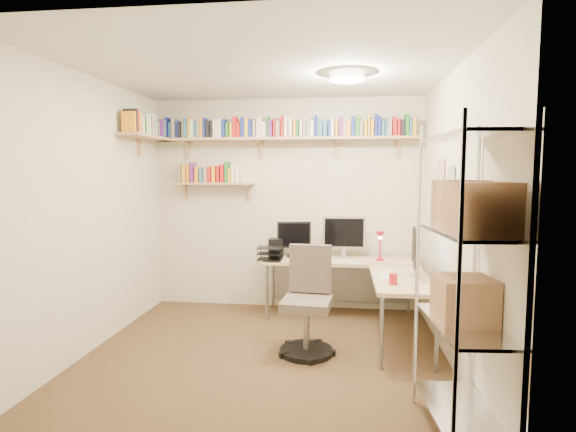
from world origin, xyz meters
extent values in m
plane|color=#4B3620|center=(0.00, 0.00, 0.00)|extent=(3.20, 3.20, 0.00)
cube|color=beige|center=(0.00, 1.50, 1.25)|extent=(3.20, 0.04, 2.50)
cube|color=beige|center=(-1.60, 0.00, 1.25)|extent=(0.04, 3.00, 2.50)
cube|color=beige|center=(1.60, 0.00, 1.25)|extent=(0.04, 3.00, 2.50)
cube|color=beige|center=(0.00, -1.50, 1.25)|extent=(3.20, 0.04, 2.50)
cube|color=silver|center=(0.00, 0.00, 2.50)|extent=(3.20, 3.00, 0.04)
cube|color=silver|center=(1.59, 0.55, 1.55)|extent=(0.01, 0.30, 0.42)
cube|color=white|center=(1.59, 0.15, 1.50)|extent=(0.01, 0.28, 0.38)
cylinder|color=#FFEAC6|center=(0.70, 0.20, 2.46)|extent=(0.30, 0.30, 0.06)
cube|color=tan|center=(0.00, 1.38, 2.02)|extent=(3.05, 0.25, 0.03)
cube|color=tan|center=(-1.48, 0.95, 2.02)|extent=(0.25, 1.00, 0.03)
cube|color=tan|center=(-0.85, 1.40, 1.50)|extent=(0.95, 0.20, 0.02)
cube|color=tan|center=(-1.20, 1.44, 1.95)|extent=(0.03, 0.20, 0.20)
cube|color=tan|center=(-0.30, 1.44, 1.95)|extent=(0.03, 0.20, 0.20)
cube|color=tan|center=(0.60, 1.44, 1.95)|extent=(0.03, 0.20, 0.20)
cube|color=tan|center=(1.30, 1.44, 1.95)|extent=(0.03, 0.20, 0.20)
cube|color=#2A7627|center=(-1.46, 1.38, 2.15)|extent=(0.04, 0.14, 0.22)
cube|color=navy|center=(-1.41, 1.38, 2.16)|extent=(0.03, 0.12, 0.25)
cube|color=teal|center=(-1.37, 1.38, 2.13)|extent=(0.03, 0.11, 0.19)
cube|color=gray|center=(-1.32, 1.38, 2.15)|extent=(0.04, 0.15, 0.24)
cube|color=navy|center=(-1.28, 1.38, 2.13)|extent=(0.02, 0.12, 0.20)
cube|color=black|center=(-1.25, 1.38, 2.12)|extent=(0.03, 0.14, 0.17)
cube|color=gray|center=(-1.21, 1.38, 2.13)|extent=(0.03, 0.11, 0.19)
cube|color=teal|center=(-1.17, 1.38, 2.15)|extent=(0.04, 0.15, 0.23)
cube|color=orange|center=(-1.13, 1.38, 2.15)|extent=(0.03, 0.14, 0.24)
cube|color=white|center=(-1.09, 1.38, 2.14)|extent=(0.04, 0.14, 0.22)
cube|color=teal|center=(-1.06, 1.38, 2.13)|extent=(0.03, 0.15, 0.18)
cube|color=gray|center=(-1.02, 1.38, 2.14)|extent=(0.04, 0.13, 0.22)
cube|color=orange|center=(-0.98, 1.38, 2.15)|extent=(0.03, 0.14, 0.23)
cube|color=navy|center=(-0.95, 1.38, 2.15)|extent=(0.03, 0.13, 0.24)
cube|color=black|center=(-0.91, 1.38, 2.14)|extent=(0.04, 0.14, 0.20)
cube|color=black|center=(-0.86, 1.38, 2.14)|extent=(0.04, 0.12, 0.20)
cube|color=white|center=(-0.83, 1.38, 2.14)|extent=(0.02, 0.14, 0.21)
cube|color=white|center=(-0.80, 1.38, 2.14)|extent=(0.02, 0.13, 0.20)
cube|color=white|center=(-0.76, 1.38, 2.15)|extent=(0.03, 0.11, 0.23)
cube|color=navy|center=(-0.72, 1.38, 2.14)|extent=(0.04, 0.13, 0.22)
cube|color=#2A7627|center=(-0.67, 1.38, 2.12)|extent=(0.03, 0.12, 0.18)
cube|color=gold|center=(-0.63, 1.38, 2.12)|extent=(0.03, 0.12, 0.18)
cube|color=red|center=(-0.59, 1.38, 2.16)|extent=(0.04, 0.12, 0.24)
cube|color=red|center=(-0.54, 1.38, 2.13)|extent=(0.04, 0.14, 0.18)
cube|color=navy|center=(-0.49, 1.38, 2.15)|extent=(0.04, 0.12, 0.23)
cube|color=gold|center=(-0.44, 1.38, 2.14)|extent=(0.04, 0.14, 0.22)
cube|color=navy|center=(-0.40, 1.38, 2.14)|extent=(0.04, 0.13, 0.21)
cube|color=gray|center=(-0.35, 1.38, 2.13)|extent=(0.03, 0.14, 0.19)
cube|color=white|center=(-0.31, 1.38, 2.15)|extent=(0.03, 0.14, 0.22)
cube|color=white|center=(-0.28, 1.38, 2.16)|extent=(0.02, 0.13, 0.24)
cube|color=white|center=(-0.24, 1.38, 2.12)|extent=(0.04, 0.14, 0.18)
cube|color=#2A7627|center=(-0.19, 1.38, 2.16)|extent=(0.03, 0.14, 0.24)
cube|color=#6A2383|center=(-0.16, 1.38, 2.13)|extent=(0.03, 0.15, 0.19)
cube|color=red|center=(-0.12, 1.38, 2.14)|extent=(0.03, 0.12, 0.21)
cube|color=gray|center=(-0.08, 1.38, 2.13)|extent=(0.04, 0.14, 0.19)
cube|color=red|center=(-0.03, 1.38, 2.16)|extent=(0.03, 0.11, 0.25)
cube|color=white|center=(0.02, 1.38, 2.15)|extent=(0.04, 0.14, 0.23)
cube|color=white|center=(0.07, 1.38, 2.15)|extent=(0.04, 0.12, 0.22)
cube|color=orange|center=(0.12, 1.38, 2.14)|extent=(0.03, 0.13, 0.21)
cube|color=#2A7627|center=(0.15, 1.38, 2.13)|extent=(0.02, 0.14, 0.19)
cube|color=white|center=(0.19, 1.38, 2.13)|extent=(0.03, 0.11, 0.18)
cube|color=gray|center=(0.23, 1.38, 2.13)|extent=(0.03, 0.13, 0.20)
cube|color=gray|center=(0.27, 1.38, 2.12)|extent=(0.04, 0.11, 0.18)
cube|color=white|center=(0.32, 1.38, 2.13)|extent=(0.04, 0.14, 0.18)
cube|color=navy|center=(0.36, 1.38, 2.16)|extent=(0.03, 0.13, 0.24)
cube|color=teal|center=(0.39, 1.38, 2.14)|extent=(0.03, 0.11, 0.22)
cube|color=teal|center=(0.42, 1.38, 2.13)|extent=(0.03, 0.13, 0.18)
cube|color=teal|center=(0.47, 1.38, 2.14)|extent=(0.04, 0.13, 0.21)
cube|color=navy|center=(0.51, 1.38, 2.13)|extent=(0.03, 0.14, 0.19)
cube|color=white|center=(0.55, 1.38, 2.14)|extent=(0.04, 0.15, 0.20)
cube|color=gold|center=(0.60, 1.38, 2.13)|extent=(0.03, 0.13, 0.20)
cube|color=#6A2383|center=(0.65, 1.38, 2.15)|extent=(0.04, 0.14, 0.22)
cube|color=gray|center=(0.69, 1.38, 2.13)|extent=(0.04, 0.14, 0.20)
cube|color=orange|center=(0.73, 1.38, 2.13)|extent=(0.04, 0.14, 0.18)
cube|color=navy|center=(0.78, 1.38, 2.15)|extent=(0.04, 0.13, 0.22)
cube|color=#2A7627|center=(0.83, 1.38, 2.16)|extent=(0.04, 0.12, 0.24)
cube|color=gray|center=(0.87, 1.38, 2.12)|extent=(0.04, 0.15, 0.17)
cube|color=gold|center=(0.92, 1.38, 2.13)|extent=(0.03, 0.12, 0.19)
cube|color=gold|center=(0.95, 1.38, 2.16)|extent=(0.02, 0.13, 0.24)
cube|color=orange|center=(0.99, 1.38, 2.13)|extent=(0.04, 0.14, 0.19)
cube|color=navy|center=(1.04, 1.38, 2.16)|extent=(0.03, 0.14, 0.25)
cube|color=navy|center=(1.07, 1.38, 2.15)|extent=(0.03, 0.13, 0.23)
cube|color=teal|center=(1.11, 1.38, 2.12)|extent=(0.03, 0.11, 0.17)
cube|color=teal|center=(1.15, 1.38, 2.14)|extent=(0.02, 0.12, 0.20)
cube|color=gray|center=(1.19, 1.38, 2.13)|extent=(0.04, 0.13, 0.19)
cube|color=red|center=(1.24, 1.38, 2.14)|extent=(0.04, 0.14, 0.22)
cube|color=red|center=(1.29, 1.38, 2.13)|extent=(0.03, 0.14, 0.19)
cube|color=black|center=(1.33, 1.38, 2.13)|extent=(0.04, 0.14, 0.18)
cube|color=#2A7627|center=(1.38, 1.38, 2.16)|extent=(0.04, 0.12, 0.24)
cube|color=teal|center=(1.41, 1.38, 2.14)|extent=(0.02, 0.15, 0.21)
cube|color=gold|center=(1.45, 1.38, 2.14)|extent=(0.04, 0.14, 0.20)
cube|color=orange|center=(-1.48, 0.51, 2.14)|extent=(0.14, 0.03, 0.21)
cube|color=black|center=(-1.48, 0.56, 2.15)|extent=(0.15, 0.03, 0.24)
cube|color=red|center=(-1.48, 0.60, 2.16)|extent=(0.13, 0.03, 0.24)
cube|color=gold|center=(-1.48, 0.64, 2.14)|extent=(0.14, 0.04, 0.22)
cube|color=gray|center=(-1.48, 0.68, 2.14)|extent=(0.13, 0.02, 0.22)
cube|color=white|center=(-1.48, 0.72, 2.13)|extent=(0.14, 0.03, 0.18)
cube|color=#2A7627|center=(-1.48, 0.76, 2.12)|extent=(0.15, 0.03, 0.18)
cube|color=white|center=(-1.48, 0.81, 2.15)|extent=(0.14, 0.04, 0.22)
cube|color=gray|center=(-1.48, 0.85, 2.15)|extent=(0.12, 0.03, 0.23)
cube|color=white|center=(-1.48, 0.90, 2.15)|extent=(0.12, 0.04, 0.24)
cube|color=gray|center=(-1.48, 0.94, 2.14)|extent=(0.14, 0.03, 0.20)
cube|color=white|center=(-1.48, 0.98, 2.16)|extent=(0.12, 0.04, 0.24)
cube|color=navy|center=(-1.48, 1.02, 2.12)|extent=(0.11, 0.03, 0.18)
cube|color=white|center=(-1.48, 1.06, 2.15)|extent=(0.12, 0.03, 0.23)
cube|color=#2A7627|center=(-1.48, 1.10, 2.12)|extent=(0.12, 0.03, 0.17)
cube|color=gray|center=(-1.48, 1.13, 2.13)|extent=(0.11, 0.03, 0.18)
cube|color=#6A2383|center=(-1.48, 1.18, 2.14)|extent=(0.13, 0.03, 0.20)
cube|color=#6A2383|center=(-1.48, 1.22, 2.14)|extent=(0.13, 0.03, 0.20)
cube|color=teal|center=(-1.48, 1.27, 2.14)|extent=(0.12, 0.04, 0.20)
cube|color=gray|center=(-1.48, 1.32, 2.14)|extent=(0.13, 0.03, 0.21)
cube|color=white|center=(-1.48, 1.36, 2.13)|extent=(0.12, 0.03, 0.18)
cube|color=gray|center=(-1.27, 1.40, 1.63)|extent=(0.03, 0.13, 0.24)
cube|color=gold|center=(-1.22, 1.40, 1.62)|extent=(0.04, 0.13, 0.21)
cube|color=orange|center=(-1.17, 1.40, 1.62)|extent=(0.04, 0.11, 0.22)
cube|color=#6A2383|center=(-1.12, 1.40, 1.63)|extent=(0.04, 0.15, 0.24)
cube|color=orange|center=(-1.06, 1.40, 1.61)|extent=(0.04, 0.12, 0.19)
cube|color=teal|center=(-1.00, 1.40, 1.60)|extent=(0.04, 0.13, 0.18)
cube|color=gray|center=(-0.95, 1.40, 1.60)|extent=(0.04, 0.14, 0.18)
cube|color=red|center=(-0.90, 1.40, 1.61)|extent=(0.04, 0.14, 0.19)
cube|color=orange|center=(-0.85, 1.40, 1.61)|extent=(0.04, 0.12, 0.20)
cube|color=red|center=(-0.80, 1.40, 1.61)|extent=(0.03, 0.12, 0.20)
cube|color=red|center=(-0.75, 1.40, 1.62)|extent=(0.04, 0.12, 0.22)
cube|color=#2A7627|center=(-0.69, 1.40, 1.64)|extent=(0.04, 0.13, 0.25)
cube|color=orange|center=(-0.65, 1.40, 1.60)|extent=(0.03, 0.15, 0.17)
cube|color=white|center=(-0.61, 1.40, 1.61)|extent=(0.03, 0.13, 0.20)
cube|color=white|center=(-0.57, 1.40, 1.61)|extent=(0.02, 0.11, 0.20)
cube|color=beige|center=(0.65, 1.18, 0.64)|extent=(1.68, 0.53, 0.04)
cube|color=beige|center=(1.23, 0.36, 0.64)|extent=(0.53, 1.15, 0.04)
cylinder|color=gray|center=(-0.15, 0.96, 0.31)|extent=(0.04, 0.04, 0.62)
cylinder|color=gray|center=(-0.15, 1.40, 0.31)|extent=(0.04, 0.04, 0.62)
cylinder|color=gray|center=(1.45, 1.40, 0.31)|extent=(0.04, 0.04, 0.62)
cylinder|color=gray|center=(1.00, -0.18, 0.31)|extent=(0.04, 0.04, 0.62)
cylinder|color=gray|center=(1.45, -0.18, 0.31)|extent=(0.04, 0.04, 0.62)
cube|color=gray|center=(0.65, 1.41, 0.35)|extent=(1.60, 0.02, 0.49)
cube|color=silver|center=(0.69, 1.29, 0.95)|extent=(0.49, 0.03, 0.37)
cube|color=black|center=(0.69, 1.27, 0.95)|extent=(0.44, 0.00, 0.32)
cube|color=black|center=(0.12, 1.29, 0.91)|extent=(0.39, 0.03, 0.30)
cube|color=black|center=(1.35, 0.40, 0.93)|extent=(0.03, 0.51, 0.34)
cube|color=white|center=(1.33, 0.40, 0.93)|extent=(0.00, 0.46, 0.29)
cube|color=white|center=(0.69, 1.02, 0.66)|extent=(0.37, 0.12, 0.01)
cube|color=white|center=(1.09, 0.40, 0.66)|extent=(0.12, 0.35, 0.01)
cylinder|color=red|center=(1.09, 1.18, 0.66)|extent=(0.09, 0.09, 0.02)
cylinder|color=red|center=(1.09, 1.18, 0.80)|extent=(0.02, 0.02, 0.25)
cone|color=red|center=(1.09, 1.18, 0.94)|extent=(0.11, 0.11, 0.08)
sphere|color=#FFBF72|center=(1.09, 1.18, 0.91)|extent=(0.05, 0.05, 0.05)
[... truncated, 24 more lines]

